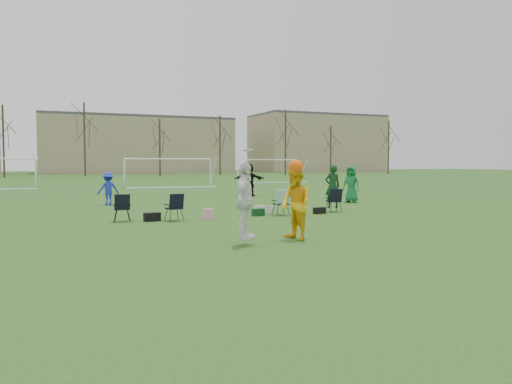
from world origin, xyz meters
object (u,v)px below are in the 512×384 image
fielder_black (249,180)px  center_contest (275,202)px  fielder_blue (108,189)px  fielder_green_far (351,184)px  goal_mid (169,165)px  goal_right (268,164)px

fielder_black → center_contest: (-6.13, -16.88, 0.03)m
fielder_blue → fielder_green_far: fielder_green_far is taller
fielder_blue → center_contest: 13.72m
fielder_black → fielder_blue: bearing=47.3°
fielder_green_far → goal_mid: (-4.97, 20.02, 0.98)m
center_contest → fielder_black: bearing=70.1°
center_contest → goal_right: size_ratio=0.34×
center_contest → goal_mid: size_ratio=0.34×
fielder_green_far → fielder_blue: bearing=-136.2°
fielder_green_far → center_contest: size_ratio=0.76×
fielder_black → goal_mid: bearing=-55.7°
fielder_green_far → goal_right: 26.97m
goal_mid → fielder_green_far: bearing=-72.1°
fielder_blue → goal_mid: goal_mid is taller
fielder_black → goal_right: bearing=-91.4°
fielder_blue → fielder_green_far: (11.79, -3.23, 0.15)m
fielder_black → goal_right: goal_right is taller
fielder_green_far → fielder_black: (-3.01, 6.65, 0.07)m
fielder_black → fielder_green_far: bearing=140.3°
fielder_blue → fielder_black: fielder_black is taller
center_contest → fielder_blue: bearing=101.2°
goal_right → goal_mid: bearing=-161.4°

